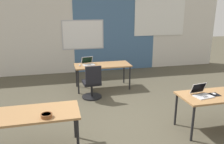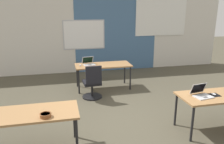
# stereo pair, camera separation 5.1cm
# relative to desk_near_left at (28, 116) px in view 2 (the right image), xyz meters

# --- Properties ---
(ground_plane) EXTENTS (24.00, 24.00, 0.00)m
(ground_plane) POSITION_rel_desk_near_left_xyz_m (1.75, 0.60, -0.66)
(ground_plane) COLOR #4C4738
(back_wall_assembly) EXTENTS (10.00, 0.27, 2.80)m
(back_wall_assembly) POSITION_rel_desk_near_left_xyz_m (1.80, 4.80, 0.75)
(back_wall_assembly) COLOR silver
(back_wall_assembly) RESTS_ON ground
(desk_near_left) EXTENTS (1.60, 0.70, 0.72)m
(desk_near_left) POSITION_rel_desk_near_left_xyz_m (0.00, 0.00, 0.00)
(desk_near_left) COLOR #A37547
(desk_near_left) RESTS_ON ground
(desk_near_right) EXTENTS (1.60, 0.70, 0.72)m
(desk_near_right) POSITION_rel_desk_near_left_xyz_m (3.50, 0.00, 0.00)
(desk_near_right) COLOR #A37547
(desk_near_right) RESTS_ON ground
(desk_far_center) EXTENTS (1.60, 0.70, 0.72)m
(desk_far_center) POSITION_rel_desk_near_left_xyz_m (1.75, 2.80, 0.00)
(desk_far_center) COLOR #A37547
(desk_far_center) RESTS_ON ground
(laptop_far_left) EXTENTS (0.38, 0.37, 0.22)m
(laptop_far_left) POSITION_rel_desk_near_left_xyz_m (1.34, 2.87, 0.11)
(laptop_far_left) COLOR silver
(laptop_far_left) RESTS_ON desk_far_center
(mouse_far_left) EXTENTS (0.06, 0.10, 0.03)m
(mouse_far_left) POSITION_rel_desk_near_left_xyz_m (1.09, 2.80, 0.08)
(mouse_far_left) COLOR #B2B2B7
(mouse_far_left) RESTS_ON desk_far_center
(chair_far_left) EXTENTS (0.52, 0.55, 0.92)m
(chair_far_left) POSITION_rel_desk_near_left_xyz_m (1.33, 2.08, -0.28)
(chair_far_left) COLOR black
(chair_far_left) RESTS_ON ground
(laptop_near_right_inner) EXTENTS (0.37, 0.36, 0.23)m
(laptop_near_right_inner) POSITION_rel_desk_near_left_xyz_m (3.09, 0.01, 0.11)
(laptop_near_right_inner) COLOR silver
(laptop_near_right_inner) RESTS_ON desk_near_right
(mousepad_near_right_inner) EXTENTS (0.22, 0.19, 0.00)m
(mousepad_near_right_inner) POSITION_rel_desk_near_left_xyz_m (3.35, -0.00, 0.06)
(mousepad_near_right_inner) COLOR black
(mousepad_near_right_inner) RESTS_ON desk_near_right
(mouse_near_right_inner) EXTENTS (0.09, 0.11, 0.03)m
(mouse_near_right_inner) POSITION_rel_desk_near_left_xyz_m (3.35, -0.00, 0.08)
(mouse_near_right_inner) COLOR silver
(mouse_near_right_inner) RESTS_ON mousepad_near_right_inner
(snack_bowl) EXTENTS (0.18, 0.18, 0.06)m
(snack_bowl) POSITION_rel_desk_near_left_xyz_m (0.29, -0.22, 0.10)
(snack_bowl) COLOR brown
(snack_bowl) RESTS_ON desk_near_left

